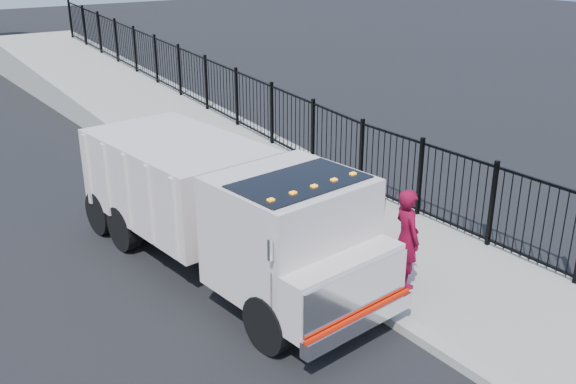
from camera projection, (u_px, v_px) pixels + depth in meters
ground at (360, 301)px, 11.55m from camera, size 120.00×120.00×0.00m
sidewalk at (521, 313)px, 11.06m from camera, size 3.55×12.00×0.12m
curb at (445, 351)px, 10.01m from camera, size 0.30×12.00×0.16m
ramp at (125, 109)px, 24.81m from camera, size 3.95×24.06×3.19m
iron_fence at (207, 100)px, 22.23m from camera, size 0.10×28.00×1.80m
truck at (225, 205)px, 12.07m from camera, size 3.01×7.53×2.52m
worker at (407, 238)px, 11.56m from camera, size 0.63×0.78×1.87m
debris at (403, 258)px, 12.75m from camera, size 0.39×0.39×0.10m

